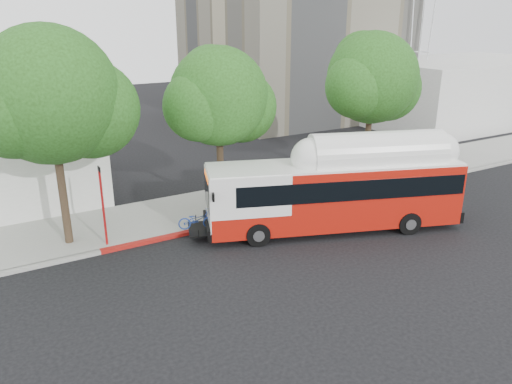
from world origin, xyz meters
TOP-DOWN VIEW (x-y plane):
  - ground at (0.00, 0.00)m, footprint 120.00×120.00m
  - sidewalk at (0.00, 6.50)m, footprint 60.00×5.00m
  - curb_strip at (0.00, 3.90)m, footprint 60.00×0.30m
  - red_curb_segment at (-3.00, 3.90)m, footprint 10.00×0.32m
  - street_tree_left at (-8.53, 5.56)m, footprint 6.67×5.80m
  - street_tree_mid at (-0.59, 6.06)m, footprint 5.75×5.00m
  - street_tree_right at (9.44, 5.86)m, footprint 6.21×5.40m
  - horizon_block at (30.00, 16.00)m, footprint 20.00×12.00m
  - transit_bus at (2.66, 0.88)m, footprint 13.06×6.54m
  - signal_pole at (-7.56, 4.39)m, footprint 0.11×0.36m

SIDE VIEW (x-z plane):
  - ground at x=0.00m, z-range 0.00..0.00m
  - sidewalk at x=0.00m, z-range 0.00..0.15m
  - curb_strip at x=0.00m, z-range 0.00..0.15m
  - red_curb_segment at x=-3.00m, z-range 0.00..0.16m
  - transit_bus at x=2.66m, z-range -0.13..3.74m
  - signal_pole at x=-7.56m, z-range 0.05..3.87m
  - horizon_block at x=30.00m, z-range 0.00..6.00m
  - street_tree_mid at x=-0.59m, z-range 1.60..10.22m
  - street_tree_right at x=9.44m, z-range 1.67..10.85m
  - street_tree_left at x=-8.53m, z-range 1.73..11.47m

